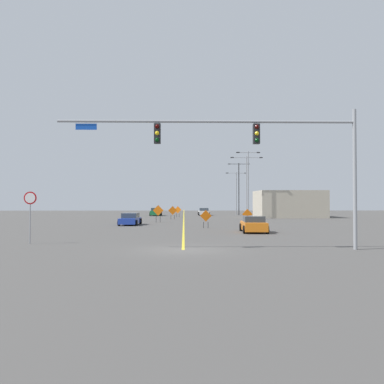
% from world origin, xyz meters
% --- Properties ---
extents(ground, '(179.49, 179.49, 0.00)m').
position_xyz_m(ground, '(0.00, 0.00, 0.00)').
color(ground, '#4C4947').
extents(road_centre_stripe, '(0.16, 99.71, 0.01)m').
position_xyz_m(road_centre_stripe, '(0.00, 49.86, 0.00)').
color(road_centre_stripe, yellow).
rests_on(road_centre_stripe, ground).
extents(traffic_signal_assembly, '(15.73, 0.44, 7.41)m').
position_xyz_m(traffic_signal_assembly, '(3.73, -0.01, 5.53)').
color(traffic_signal_assembly, gray).
rests_on(traffic_signal_assembly, ground).
extents(stop_sign, '(0.76, 0.07, 3.11)m').
position_xyz_m(stop_sign, '(-9.14, 3.22, 2.18)').
color(stop_sign, gray).
rests_on(stop_sign, ground).
extents(street_lamp_far_right, '(4.65, 0.24, 9.01)m').
position_xyz_m(street_lamp_far_right, '(9.10, 37.95, 5.36)').
color(street_lamp_far_right, gray).
rests_on(street_lamp_far_right, ground).
extents(street_lamp_mid_right, '(3.91, 0.24, 7.94)m').
position_xyz_m(street_lamp_mid_right, '(9.80, 55.26, 4.74)').
color(street_lamp_mid_right, gray).
rests_on(street_lamp_mid_right, ground).
extents(street_lamp_far_left, '(3.28, 0.24, 9.41)m').
position_xyz_m(street_lamp_far_left, '(8.89, 35.13, 5.46)').
color(street_lamp_far_left, gray).
rests_on(street_lamp_far_left, ground).
extents(street_lamp_mid_left, '(3.97, 0.24, 9.47)m').
position_xyz_m(street_lamp_mid_left, '(10.04, 53.48, 5.55)').
color(street_lamp_mid_left, black).
rests_on(street_lamp_mid_left, ground).
extents(construction_sign_median_far, '(1.25, 0.16, 1.87)m').
position_xyz_m(construction_sign_median_far, '(-1.55, 36.18, 1.16)').
color(construction_sign_median_far, orange).
rests_on(construction_sign_median_far, ground).
extents(construction_sign_left_shoulder, '(1.27, 0.10, 2.08)m').
position_xyz_m(construction_sign_left_shoulder, '(-3.04, 27.58, 1.33)').
color(construction_sign_left_shoulder, orange).
rests_on(construction_sign_left_shoulder, ground).
extents(construction_sign_median_near, '(1.11, 0.19, 1.71)m').
position_xyz_m(construction_sign_median_near, '(2.10, 17.37, 1.07)').
color(construction_sign_median_near, orange).
rests_on(construction_sign_median_near, ground).
extents(construction_sign_right_shoulder, '(1.11, 0.10, 1.72)m').
position_xyz_m(construction_sign_right_shoulder, '(6.71, 21.76, 1.08)').
color(construction_sign_right_shoulder, orange).
rests_on(construction_sign_right_shoulder, ground).
extents(construction_sign_right_lane, '(1.12, 0.31, 1.75)m').
position_xyz_m(construction_sign_right_lane, '(-0.94, 43.59, 1.09)').
color(construction_sign_right_lane, orange).
rests_on(construction_sign_right_lane, ground).
extents(car_blue_approaching, '(2.16, 4.45, 1.27)m').
position_xyz_m(car_blue_approaching, '(-5.71, 22.66, 0.60)').
color(car_blue_approaching, '#1E389E').
rests_on(car_blue_approaching, ground).
extents(car_green_passing, '(1.96, 4.24, 1.37)m').
position_xyz_m(car_green_passing, '(-4.90, 50.75, 0.64)').
color(car_green_passing, '#196B38').
rests_on(car_green_passing, ground).
extents(car_orange_near, '(2.16, 4.33, 1.34)m').
position_xyz_m(car_orange_near, '(5.73, 12.07, 0.62)').
color(car_orange_near, orange).
rests_on(car_orange_near, ground).
extents(car_white_far, '(2.03, 3.98, 1.31)m').
position_xyz_m(car_white_far, '(3.59, 52.77, 0.61)').
color(car_white_far, white).
rests_on(car_white_far, ground).
extents(roadside_building_east, '(10.03, 8.43, 4.17)m').
position_xyz_m(roadside_building_east, '(16.57, 43.22, 2.09)').
color(roadside_building_east, '#B2A893').
rests_on(roadside_building_east, ground).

